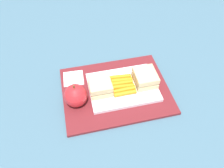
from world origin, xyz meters
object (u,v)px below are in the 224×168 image
at_px(sandwich_half_left, 145,78).
at_px(paper_napkin, 74,78).
at_px(carrot_sticks_bundle, 123,85).
at_px(apple, 76,96).
at_px(food_tray, 123,87).
at_px(sandwich_half_right, 100,86).

distance_m(sandwich_half_left, paper_napkin, 0.25).
height_order(carrot_sticks_bundle, paper_napkin, carrot_sticks_bundle).
bearing_deg(apple, paper_napkin, -90.53).
bearing_deg(food_tray, apple, 9.01).
height_order(food_tray, carrot_sticks_bundle, carrot_sticks_bundle).
xyz_separation_m(food_tray, carrot_sticks_bundle, (0.00, 0.00, 0.01)).
distance_m(food_tray, carrot_sticks_bundle, 0.01).
distance_m(sandwich_half_right, apple, 0.09).
distance_m(sandwich_half_right, paper_napkin, 0.12).
relative_size(food_tray, paper_napkin, 3.29).
bearing_deg(food_tray, sandwich_half_left, 180.00).
bearing_deg(sandwich_half_left, paper_napkin, -19.07).
bearing_deg(paper_napkin, carrot_sticks_bundle, 152.71).
bearing_deg(paper_napkin, apple, 89.47).
distance_m(food_tray, paper_napkin, 0.18).
bearing_deg(apple, food_tray, -170.99).
bearing_deg(food_tray, carrot_sticks_bundle, 23.74).
xyz_separation_m(carrot_sticks_bundle, paper_napkin, (0.16, -0.08, -0.02)).
distance_m(sandwich_half_left, sandwich_half_right, 0.16).
distance_m(food_tray, apple, 0.17).
distance_m(sandwich_half_left, carrot_sticks_bundle, 0.08).
xyz_separation_m(food_tray, sandwich_half_left, (-0.08, 0.00, 0.03)).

